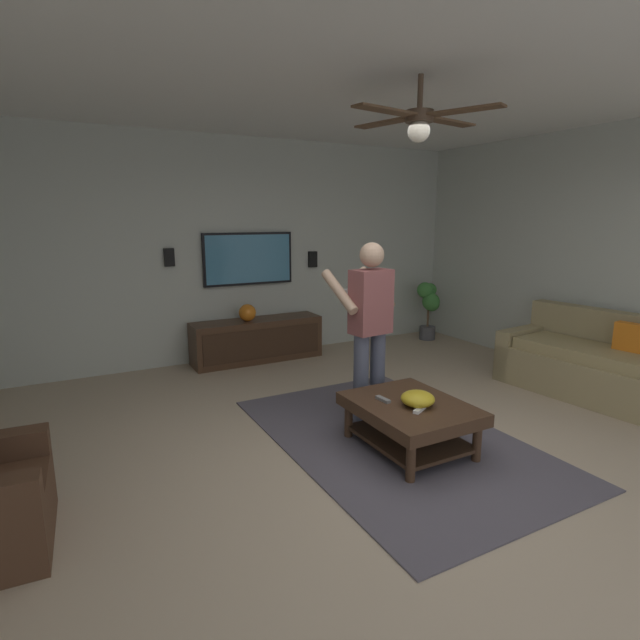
{
  "coord_description": "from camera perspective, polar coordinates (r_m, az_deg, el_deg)",
  "views": [
    {
      "loc": [
        -2.83,
        2.17,
        1.86
      ],
      "look_at": [
        0.98,
        0.12,
        0.95
      ],
      "focal_mm": 27.76,
      "sensor_mm": 36.0,
      "label": 1
    }
  ],
  "objects": [
    {
      "name": "remote_black",
      "position": [
        4.21,
        11.95,
        -8.57
      ],
      "size": [
        0.15,
        0.05,
        0.02
      ],
      "primitive_type": "cube",
      "rotation": [
        0.0,
        0.0,
        6.27
      ],
      "color": "black",
      "rests_on": "coffee_table"
    },
    {
      "name": "potted_plant_tall",
      "position": [
        7.72,
        12.44,
        1.93
      ],
      "size": [
        0.39,
        0.4,
        0.89
      ],
      "color": "#4C4C51",
      "rests_on": "ground"
    },
    {
      "name": "tv",
      "position": [
        6.6,
        -8.25,
        7.0
      ],
      "size": [
        0.05,
        1.21,
        0.68
      ],
      "rotation": [
        0.0,
        0.0,
        3.14
      ],
      "color": "black"
    },
    {
      "name": "area_rug",
      "position": [
        4.38,
        8.51,
        -13.38
      ],
      "size": [
        2.86,
        1.82,
        0.01
      ],
      "primitive_type": "cube",
      "color": "#514C56",
      "rests_on": "ground"
    },
    {
      "name": "wall_back_tv",
      "position": [
        6.65,
        -9.27,
        7.96
      ],
      "size": [
        0.1,
        6.74,
        2.86
      ],
      "primitive_type": "cube",
      "color": "#B2B7AD",
      "rests_on": "ground"
    },
    {
      "name": "vase_round",
      "position": [
        6.38,
        -8.37,
        0.84
      ],
      "size": [
        0.22,
        0.22,
        0.22
      ],
      "primitive_type": "sphere",
      "color": "orange",
      "rests_on": "media_console"
    },
    {
      "name": "remote_grey",
      "position": [
        4.08,
        7.28,
        -9.06
      ],
      "size": [
        0.15,
        0.05,
        0.02
      ],
      "primitive_type": "cube",
      "rotation": [
        0.0,
        0.0,
        0.06
      ],
      "color": "slate",
      "rests_on": "coffee_table"
    },
    {
      "name": "ceiling_fan",
      "position": [
        3.88,
        11.41,
        21.59
      ],
      "size": [
        1.17,
        1.2,
        0.46
      ],
      "color": "#4C3828"
    },
    {
      "name": "remote_white",
      "position": [
        3.92,
        11.4,
        -10.09
      ],
      "size": [
        0.11,
        0.15,
        0.02
      ],
      "primitive_type": "cube",
      "rotation": [
        0.0,
        0.0,
        2.04
      ],
      "color": "white",
      "rests_on": "coffee_table"
    },
    {
      "name": "bowl",
      "position": [
        4.0,
        11.2,
        -8.89
      ],
      "size": [
        0.27,
        0.27,
        0.12
      ],
      "primitive_type": "ellipsoid",
      "color": "gold",
      "rests_on": "coffee_table"
    },
    {
      "name": "wall_speaker_right",
      "position": [
        6.33,
        -16.99,
        6.92
      ],
      "size": [
        0.06,
        0.12,
        0.22
      ],
      "primitive_type": "cube",
      "color": "black"
    },
    {
      "name": "wall_speaker_left",
      "position": [
        7.0,
        -0.85,
        7.02
      ],
      "size": [
        0.06,
        0.12,
        0.22
      ],
      "primitive_type": "cube",
      "color": "black"
    },
    {
      "name": "person_standing",
      "position": [
        4.52,
        5.69,
        -0.08
      ],
      "size": [
        0.58,
        0.58,
        1.64
      ],
      "rotation": [
        0.0,
        0.0,
        0.12
      ],
      "color": "#4C5166",
      "rests_on": "ground"
    },
    {
      "name": "ceiling_slab",
      "position": [
        3.72,
        10.06,
        28.1
      ],
      "size": [
        6.98,
        6.74,
        0.1
      ],
      "primitive_type": "cube",
      "color": "white"
    },
    {
      "name": "couch",
      "position": [
        5.98,
        29.46,
        -4.7
      ],
      "size": [
        1.97,
        1.03,
        0.87
      ],
      "rotation": [
        0.0,
        0.0,
        1.66
      ],
      "color": "#93845B",
      "rests_on": "ground"
    },
    {
      "name": "coffee_table",
      "position": [
        4.12,
        10.33,
        -10.71
      ],
      "size": [
        1.0,
        0.8,
        0.4
      ],
      "color": "#422B1C",
      "rests_on": "ground"
    },
    {
      "name": "ground_plane",
      "position": [
        4.02,
        8.52,
        -15.87
      ],
      "size": [
        8.14,
        8.14,
        0.0
      ],
      "primitive_type": "plane",
      "color": "tan"
    },
    {
      "name": "media_console",
      "position": [
        6.54,
        -7.25,
        -2.3
      ],
      "size": [
        0.45,
        1.7,
        0.55
      ],
      "rotation": [
        0.0,
        0.0,
        3.14
      ],
      "color": "#422B1C",
      "rests_on": "ground"
    }
  ]
}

